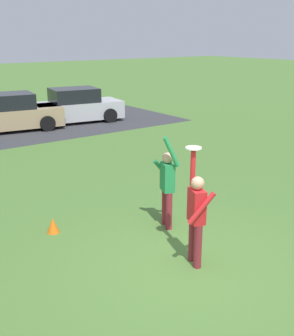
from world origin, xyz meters
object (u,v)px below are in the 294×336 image
object	(u,v)px
parked_car_tan	(11,114)
frisbee_disc	(194,148)
parked_car_silver	(77,106)
field_cone_orange	(53,225)
person_defender	(167,183)
person_catcher	(196,213)

from	to	relation	value
parked_car_tan	frisbee_disc	bearing A→B (deg)	-86.66
parked_car_tan	parked_car_silver	world-z (taller)	same
field_cone_orange	parked_car_silver	bearing A→B (deg)	60.17
person_defender	field_cone_orange	distance (m)	2.53
parked_car_silver	person_defender	bearing A→B (deg)	-99.89
person_catcher	person_defender	size ratio (longest dim) A/B	1.02
frisbee_disc	parked_car_silver	bearing A→B (deg)	71.31
parked_car_tan	field_cone_orange	size ratio (longest dim) A/B	13.51
field_cone_orange	person_defender	bearing A→B (deg)	-29.50
frisbee_disc	parked_car_tan	xyz separation A→B (m)	(1.17, 12.77, -1.37)
parked_car_silver	field_cone_orange	bearing A→B (deg)	-111.26
frisbee_disc	parked_car_tan	bearing A→B (deg)	84.77
parked_car_tan	field_cone_orange	bearing A→B (deg)	-96.45
parked_car_silver	field_cone_orange	xyz separation A→B (m)	(-5.93, -10.34, -0.57)
person_catcher	frisbee_disc	distance (m)	1.13
person_catcher	person_defender	bearing A→B (deg)	0.00
person_defender	frisbee_disc	distance (m)	1.76
parked_car_silver	field_cone_orange	size ratio (longest dim) A/B	13.51
frisbee_disc	field_cone_orange	size ratio (longest dim) A/B	0.85
parked_car_silver	field_cone_orange	distance (m)	11.93
person_defender	parked_car_tan	bearing A→B (deg)	-162.53
field_cone_orange	person_catcher	bearing A→B (deg)	-60.39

